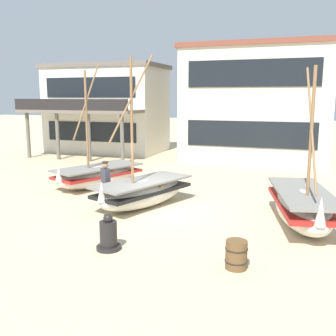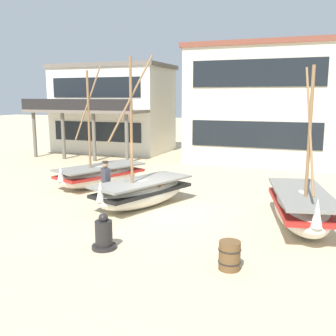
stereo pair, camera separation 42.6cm
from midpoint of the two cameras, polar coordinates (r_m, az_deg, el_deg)
ground_plane at (r=14.36m, az=-2.18°, el=-6.18°), size 120.00×120.00×0.00m
fishing_boat_near_left at (r=13.18m, az=18.05°, el=-5.34°), size 2.50×4.57×4.97m
fishing_boat_centre_large at (r=18.29m, az=-10.83°, el=-1.04°), size 3.19×4.52×5.43m
fishing_boat_far_right at (r=14.74m, az=-4.57°, el=-3.49°), size 2.89×4.39×5.57m
fisherman_by_hull at (r=15.08m, az=-9.83°, el=-2.25°), size 0.42×0.38×1.68m
capstan_winch at (r=10.89m, az=-9.77°, el=-9.62°), size 0.67×0.67×1.00m
wooden_barrel at (r=9.73m, az=8.62°, el=-12.33°), size 0.56×0.56×0.70m
harbor_building_main at (r=26.38m, az=12.39°, el=9.14°), size 9.29×6.44×7.25m
harbor_building_annex at (r=30.02m, az=-9.26°, el=8.51°), size 8.48×7.80×6.37m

